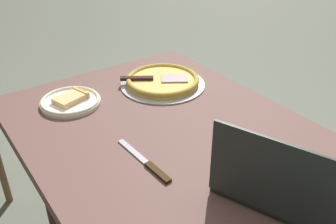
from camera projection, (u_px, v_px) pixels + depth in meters
dining_table at (178, 156)px, 1.24m from camera, size 1.27×0.88×0.70m
laptop at (284, 185)px, 0.95m from camera, size 0.40×0.35×0.22m
pizza_plate at (71, 101)px, 1.40m from camera, size 0.22×0.22×0.04m
pizza_tray at (163, 81)px, 1.53m from camera, size 0.35×0.35×0.04m
table_knife at (148, 164)px, 1.09m from camera, size 0.25×0.03×0.01m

